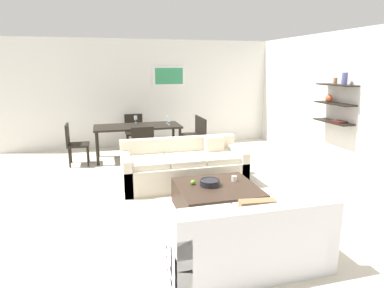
% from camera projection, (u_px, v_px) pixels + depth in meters
% --- Properties ---
extents(ground_plane, '(18.00, 18.00, 0.00)m').
position_uv_depth(ground_plane, '(193.00, 190.00, 5.70)').
color(ground_plane, beige).
extents(back_wall_unit, '(8.40, 0.09, 2.70)m').
position_uv_depth(back_wall_unit, '(169.00, 93.00, 8.78)').
color(back_wall_unit, silver).
rests_on(back_wall_unit, ground).
extents(right_wall_shelf_unit, '(0.34, 8.20, 2.70)m').
position_uv_depth(right_wall_shelf_unit, '(331.00, 102.00, 6.71)').
color(right_wall_shelf_unit, silver).
rests_on(right_wall_shelf_unit, ground).
extents(sofa_beige, '(2.12, 0.90, 0.78)m').
position_uv_depth(sofa_beige, '(184.00, 168.00, 5.92)').
color(sofa_beige, beige).
rests_on(sofa_beige, ground).
extents(loveseat_white, '(1.65, 0.90, 0.78)m').
position_uv_depth(loveseat_white, '(245.00, 239.00, 3.50)').
color(loveseat_white, white).
rests_on(loveseat_white, ground).
extents(coffee_table, '(1.12, 1.06, 0.38)m').
position_uv_depth(coffee_table, '(217.00, 199.00, 4.82)').
color(coffee_table, '#38281E').
rests_on(coffee_table, ground).
extents(decorative_bowl, '(0.29, 0.29, 0.09)m').
position_uv_depth(decorative_bowl, '(210.00, 182.00, 4.79)').
color(decorative_bowl, black).
rests_on(decorative_bowl, coffee_table).
extents(candle_jar, '(0.08, 0.08, 0.08)m').
position_uv_depth(candle_jar, '(234.00, 179.00, 4.98)').
color(candle_jar, silver).
rests_on(candle_jar, coffee_table).
extents(apple_on_coffee_table, '(0.07, 0.07, 0.07)m').
position_uv_depth(apple_on_coffee_table, '(193.00, 182.00, 4.83)').
color(apple_on_coffee_table, '#669E2D').
rests_on(apple_on_coffee_table, coffee_table).
extents(dining_table, '(1.90, 0.84, 0.75)m').
position_uv_depth(dining_table, '(138.00, 129.00, 7.49)').
color(dining_table, black).
rests_on(dining_table, ground).
extents(dining_chair_left_near, '(0.44, 0.44, 0.88)m').
position_uv_depth(dining_chair_left_near, '(74.00, 142.00, 7.01)').
color(dining_chair_left_near, black).
rests_on(dining_chair_left_near, ground).
extents(dining_chair_right_far, '(0.44, 0.44, 0.88)m').
position_uv_depth(dining_chair_right_far, '(194.00, 132.00, 8.05)').
color(dining_chair_right_far, black).
rests_on(dining_chair_right_far, ground).
extents(dining_chair_right_near, '(0.44, 0.44, 0.88)m').
position_uv_depth(dining_chair_right_near, '(198.00, 135.00, 7.70)').
color(dining_chair_right_near, black).
rests_on(dining_chair_right_near, ground).
extents(dining_chair_head, '(0.44, 0.44, 0.88)m').
position_uv_depth(dining_chair_head, '(134.00, 130.00, 8.31)').
color(dining_chair_head, black).
rests_on(dining_chair_head, ground).
extents(dining_chair_foot, '(0.44, 0.44, 0.88)m').
position_uv_depth(dining_chair_foot, '(142.00, 144.00, 6.75)').
color(dining_chair_foot, black).
rests_on(dining_chair_foot, ground).
extents(wine_glass_right_far, '(0.07, 0.07, 0.17)m').
position_uv_depth(wine_glass_right_far, '(167.00, 118.00, 7.72)').
color(wine_glass_right_far, silver).
rests_on(wine_glass_right_far, dining_table).
extents(wine_glass_right_near, '(0.06, 0.06, 0.16)m').
position_uv_depth(wine_glass_right_near, '(169.00, 120.00, 7.53)').
color(wine_glass_right_near, silver).
rests_on(wine_glass_right_near, dining_table).
extents(wine_glass_head, '(0.07, 0.07, 0.17)m').
position_uv_depth(wine_glass_head, '(136.00, 118.00, 7.79)').
color(wine_glass_head, silver).
rests_on(wine_glass_head, dining_table).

